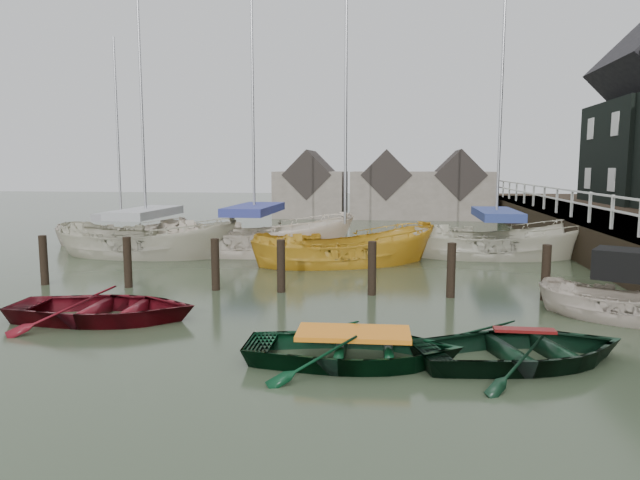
# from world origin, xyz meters

# --- Properties ---
(ground) EXTENTS (120.00, 120.00, 0.00)m
(ground) POSITION_xyz_m (0.00, 0.00, 0.00)
(ground) COLOR #283320
(ground) RESTS_ON ground
(pier) EXTENTS (3.04, 32.00, 2.70)m
(pier) POSITION_xyz_m (9.48, 10.00, 0.71)
(pier) COLOR black
(pier) RESTS_ON ground
(mooring_pilings) EXTENTS (13.72, 0.22, 1.80)m
(mooring_pilings) POSITION_xyz_m (-1.11, 3.00, 0.50)
(mooring_pilings) COLOR black
(mooring_pilings) RESTS_ON ground
(far_sheds) EXTENTS (14.00, 4.08, 4.39)m
(far_sheds) POSITION_xyz_m (0.83, 26.00, 1.86)
(far_sheds) COLOR #665B51
(far_sheds) RESTS_ON ground
(rowboat_red) EXTENTS (4.19, 3.13, 0.83)m
(rowboat_red) POSITION_xyz_m (-4.41, -0.31, 0.00)
(rowboat_red) COLOR #550C14
(rowboat_red) RESTS_ON ground
(rowboat_green) EXTENTS (3.79, 2.79, 0.76)m
(rowboat_green) POSITION_xyz_m (1.15, -2.22, 0.00)
(rowboat_green) COLOR black
(rowboat_green) RESTS_ON ground
(rowboat_dkgreen) EXTENTS (4.38, 3.69, 0.77)m
(rowboat_dkgreen) POSITION_xyz_m (4.00, -1.85, 0.00)
(rowboat_dkgreen) COLOR black
(rowboat_dkgreen) RESTS_ON ground
(motorboat) EXTENTS (3.98, 2.97, 2.25)m
(motorboat) POSITION_xyz_m (6.80, 1.25, 0.12)
(motorboat) COLOR beige
(motorboat) RESTS_ON ground
(sailboat_a) EXTENTS (7.15, 2.96, 11.00)m
(sailboat_a) POSITION_xyz_m (-7.45, 8.39, 0.06)
(sailboat_a) COLOR #BBB6A0
(sailboat_a) RESTS_ON ground
(sailboat_b) EXTENTS (7.74, 3.52, 12.13)m
(sailboat_b) POSITION_xyz_m (-3.57, 9.37, 0.06)
(sailboat_b) COLOR beige
(sailboat_b) RESTS_ON ground
(sailboat_c) EXTENTS (6.91, 4.61, 10.56)m
(sailboat_c) POSITION_xyz_m (0.05, 7.66, 0.01)
(sailboat_c) COLOR gold
(sailboat_c) RESTS_ON ground
(sailboat_d) EXTENTS (6.96, 2.74, 13.02)m
(sailboat_d) POSITION_xyz_m (5.39, 9.94, 0.06)
(sailboat_d) COLOR beige
(sailboat_d) RESTS_ON ground
(sailboat_e) EXTENTS (5.77, 3.34, 9.62)m
(sailboat_e) POSITION_xyz_m (-9.81, 11.08, 0.07)
(sailboat_e) COLOR #BEB1A2
(sailboat_e) RESTS_ON ground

